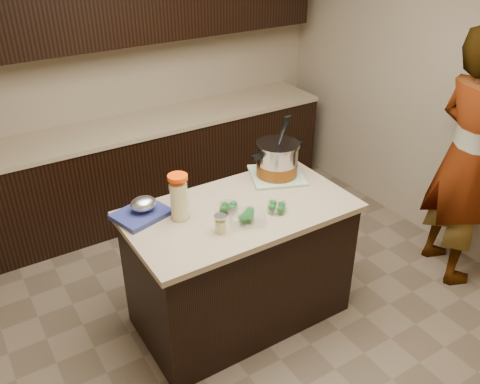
% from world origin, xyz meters
% --- Properties ---
extents(ground_plane, '(4.00, 4.00, 0.00)m').
position_xyz_m(ground_plane, '(0.00, 0.00, 0.00)').
color(ground_plane, brown).
rests_on(ground_plane, ground).
extents(room_shell, '(4.04, 4.04, 2.72)m').
position_xyz_m(room_shell, '(0.00, 0.00, 1.71)').
color(room_shell, tan).
rests_on(room_shell, ground).
extents(back_cabinets, '(3.60, 0.63, 2.33)m').
position_xyz_m(back_cabinets, '(0.00, 1.74, 0.94)').
color(back_cabinets, black).
rests_on(back_cabinets, ground).
extents(island, '(1.46, 0.81, 0.90)m').
position_xyz_m(island, '(0.00, 0.00, 0.45)').
color(island, black).
rests_on(island, ground).
extents(dish_towel, '(0.47, 0.47, 0.02)m').
position_xyz_m(dish_towel, '(0.45, 0.23, 0.91)').
color(dish_towel, '#668E5F').
rests_on(dish_towel, island).
extents(stock_pot, '(0.43, 0.32, 0.43)m').
position_xyz_m(stock_pot, '(0.45, 0.22, 1.02)').
color(stock_pot, '#B7B7BC').
rests_on(stock_pot, dish_towel).
extents(lemonade_pitcher, '(0.14, 0.14, 0.29)m').
position_xyz_m(lemonade_pitcher, '(-0.37, 0.10, 1.04)').
color(lemonade_pitcher, '#DFD488').
rests_on(lemonade_pitcher, island).
extents(mason_jar, '(0.09, 0.09, 0.12)m').
position_xyz_m(mason_jar, '(-0.24, -0.16, 0.95)').
color(mason_jar, '#DFD488').
rests_on(mason_jar, island).
extents(broccoli_tub_left, '(0.14, 0.14, 0.06)m').
position_xyz_m(broccoli_tub_left, '(-0.08, 0.01, 0.93)').
color(broccoli_tub_left, silver).
rests_on(broccoli_tub_left, island).
extents(broccoli_tub_right, '(0.15, 0.15, 0.06)m').
position_xyz_m(broccoli_tub_right, '(0.18, -0.16, 0.93)').
color(broccoli_tub_right, silver).
rests_on(broccoli_tub_right, island).
extents(broccoli_tub_rect, '(0.24, 0.20, 0.07)m').
position_xyz_m(broccoli_tub_rect, '(-0.05, -0.16, 0.93)').
color(broccoli_tub_rect, silver).
rests_on(broccoli_tub_rect, island).
extents(blue_tray, '(0.38, 0.33, 0.12)m').
position_xyz_m(blue_tray, '(-0.56, 0.25, 0.94)').
color(blue_tray, navy).
rests_on(blue_tray, island).
extents(person, '(0.67, 0.82, 1.94)m').
position_xyz_m(person, '(1.70, -0.40, 0.97)').
color(person, gray).
rests_on(person, ground).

